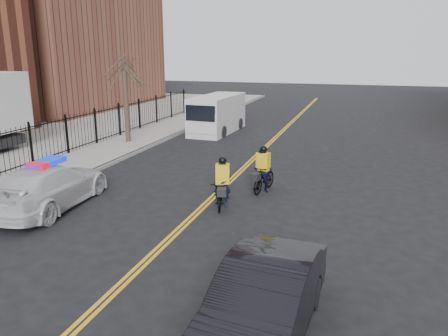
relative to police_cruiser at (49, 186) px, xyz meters
name	(u,v)px	position (x,y,z in m)	size (l,w,h in m)	color
ground	(185,224)	(4.87, -0.01, -0.74)	(120.00, 120.00, 0.00)	black
center_line_left	(248,162)	(4.79, 7.99, -0.74)	(0.10, 60.00, 0.01)	gold
center_line_right	(252,162)	(4.95, 7.99, -0.74)	(0.10, 60.00, 0.01)	gold
sidewalk	(111,150)	(-2.63, 7.99, -0.67)	(3.00, 60.00, 0.15)	gray
curb	(137,152)	(-1.13, 7.99, -0.67)	(0.20, 60.00, 0.15)	gray
iron_fence	(85,131)	(-4.13, 7.99, 0.26)	(0.12, 28.00, 2.00)	black
warehouse_far	(52,29)	(-18.13, 23.99, 6.26)	(14.00, 18.00, 14.00)	brown
street_tree	(125,80)	(-2.73, 9.99, 2.79)	(3.20, 3.20, 4.80)	#362B20
police_cruiser	(49,186)	(0.00, 0.00, 0.00)	(2.51, 5.25, 1.64)	silver
dark_sedan	(263,303)	(8.31, -4.64, -0.01)	(1.56, 4.48, 1.48)	black
cargo_van	(216,115)	(0.88, 14.90, 0.40)	(2.35, 5.67, 2.34)	silver
cyclist_near	(223,190)	(5.49, 1.81, -0.14)	(1.06, 1.87, 1.74)	black
cyclist_far	(263,174)	(6.41, 3.85, -0.06)	(0.89, 1.79, 1.75)	black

